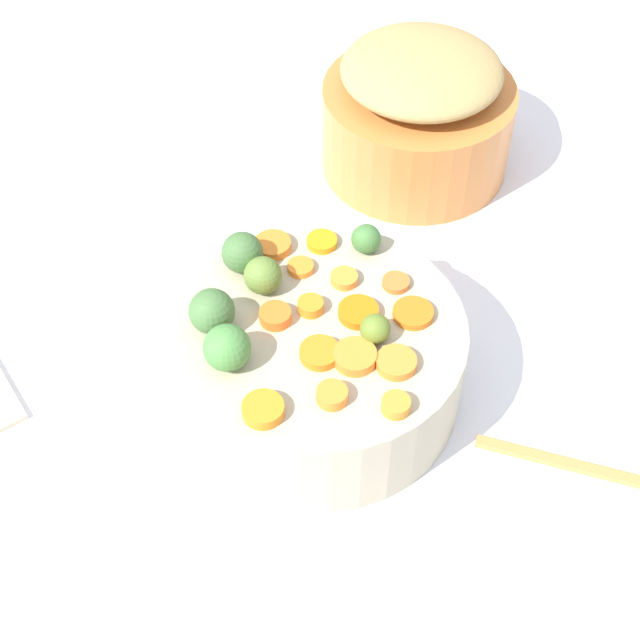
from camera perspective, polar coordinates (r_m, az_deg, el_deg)
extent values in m
cube|color=white|center=(0.97, 1.13, -2.15)|extent=(2.40, 2.40, 0.02)
cylinder|color=#B6AB8C|center=(0.89, 0.00, -2.49)|extent=(0.27, 0.27, 0.10)
cylinder|color=#C97637|center=(1.14, 5.93, 11.67)|extent=(0.23, 0.23, 0.11)
ellipsoid|color=tan|center=(1.09, 6.27, 14.98)|extent=(0.19, 0.19, 0.05)
cylinder|color=orange|center=(0.92, 0.12, 4.83)|extent=(0.03, 0.03, 0.01)
cylinder|color=orange|center=(0.86, -0.58, 0.86)|extent=(0.03, 0.03, 0.01)
cylinder|color=orange|center=(0.85, -2.72, 0.20)|extent=(0.04, 0.04, 0.01)
cylinder|color=orange|center=(0.92, -2.93, 4.61)|extent=(0.05, 0.05, 0.01)
cylinder|color=orange|center=(0.86, 5.73, 0.42)|extent=(0.05, 0.05, 0.01)
cylinder|color=orange|center=(0.79, -3.51, -5.50)|extent=(0.05, 0.05, 0.01)
cylinder|color=orange|center=(0.89, 4.68, 2.30)|extent=(0.04, 0.04, 0.01)
cylinder|color=orange|center=(0.82, 2.16, -2.27)|extent=(0.05, 0.05, 0.01)
cylinder|color=orange|center=(0.90, -1.20, 3.25)|extent=(0.04, 0.04, 0.01)
cylinder|color=orange|center=(0.86, 2.37, 0.49)|extent=(0.04, 0.04, 0.01)
cylinder|color=orange|center=(0.89, 1.42, 2.64)|extent=(0.04, 0.04, 0.01)
cylinder|color=orange|center=(0.79, 4.68, -5.22)|extent=(0.03, 0.03, 0.01)
cylinder|color=orange|center=(0.82, -0.02, -2.04)|extent=(0.04, 0.04, 0.01)
cylinder|color=orange|center=(0.79, 0.74, -4.63)|extent=(0.04, 0.04, 0.01)
cylinder|color=orange|center=(0.82, 4.70, -2.62)|extent=(0.05, 0.05, 0.01)
sphere|color=olive|center=(0.83, 3.41, -0.54)|extent=(0.03, 0.03, 0.03)
sphere|color=#436B37|center=(0.89, -4.79, 4.14)|extent=(0.04, 0.04, 0.04)
sphere|color=#456F3A|center=(0.84, -6.65, 0.53)|extent=(0.04, 0.04, 0.04)
sphere|color=#427438|center=(0.91, 2.85, 5.00)|extent=(0.03, 0.03, 0.03)
sphere|color=#49843E|center=(0.81, -5.72, -1.70)|extent=(0.04, 0.04, 0.04)
sphere|color=olive|center=(0.87, -3.53, 2.75)|extent=(0.04, 0.04, 0.04)
cube|color=#B58445|center=(0.91, 16.00, -8.75)|extent=(0.17, 0.13, 0.01)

